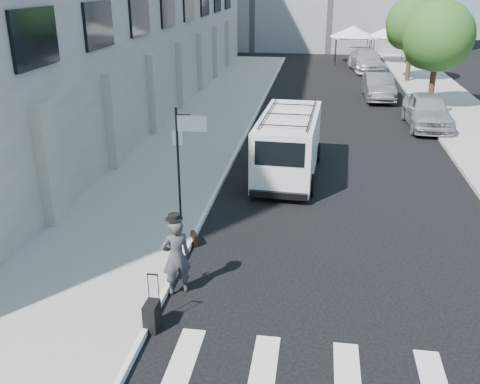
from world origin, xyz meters
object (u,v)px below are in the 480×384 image
(parked_car_b, at_px, (379,87))
(businessman, at_px, (176,257))
(briefcase, at_px, (194,239))
(suitcase, at_px, (152,316))
(parked_car_a, at_px, (427,111))
(parked_car_c, at_px, (366,61))
(cargo_van, at_px, (289,144))

(parked_car_b, bearing_deg, businessman, -107.60)
(briefcase, relative_size, suitcase, 0.35)
(parked_car_a, height_order, parked_car_b, parked_car_a)
(businessman, height_order, suitcase, businessman)
(parked_car_b, xyz_separation_m, parked_car_c, (0.00, 11.05, 0.05))
(briefcase, distance_m, cargo_van, 6.75)
(parked_car_a, distance_m, parked_car_b, 6.84)
(cargo_van, bearing_deg, parked_car_a, 53.67)
(cargo_van, bearing_deg, briefcase, -107.11)
(parked_car_a, bearing_deg, parked_car_b, 104.90)
(briefcase, relative_size, parked_car_c, 0.08)
(parked_car_c, bearing_deg, briefcase, -109.70)
(parked_car_a, xyz_separation_m, parked_car_b, (-1.80, 6.60, -0.08))
(cargo_van, height_order, parked_car_c, cargo_van)
(briefcase, height_order, parked_car_a, parked_car_a)
(briefcase, xyz_separation_m, suitcase, (0.00, -4.00, 0.16))
(cargo_van, relative_size, parked_car_a, 1.25)
(businessman, xyz_separation_m, parked_car_c, (6.73, 34.43, -0.14))
(suitcase, height_order, parked_car_a, parked_car_a)
(suitcase, bearing_deg, briefcase, 91.51)
(briefcase, bearing_deg, parked_car_a, 31.60)
(parked_car_a, height_order, parked_car_c, parked_car_a)
(businessman, height_order, parked_car_c, businessman)
(cargo_van, bearing_deg, businessman, -100.73)
(briefcase, relative_size, parked_car_b, 0.09)
(parked_car_a, bearing_deg, suitcase, -115.83)
(parked_car_c, bearing_deg, parked_car_b, -97.50)
(cargo_van, distance_m, parked_car_a, 10.27)
(suitcase, bearing_deg, businessman, 85.15)
(suitcase, distance_m, parked_car_b, 25.80)
(cargo_van, relative_size, parked_car_c, 1.10)
(briefcase, xyz_separation_m, parked_car_a, (8.70, 14.26, 0.69))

